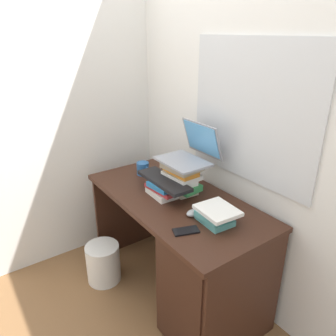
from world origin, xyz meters
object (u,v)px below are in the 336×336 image
book_stack_keyboard_riser (164,189)px  book_stack_side (216,215)px  laptop (191,152)px  cell_phone (186,231)px  wastebasket (103,263)px  book_stack_tall (182,177)px  keyboard (164,181)px  computer_mouse (194,212)px  mug (143,169)px  desk (203,268)px

book_stack_keyboard_riser → book_stack_side: size_ratio=1.07×
laptop → cell_phone: 0.55m
cell_phone → wastebasket: (-0.70, -0.19, -0.59)m
book_stack_tall → keyboard: bearing=-105.8°
cell_phone → wastebasket: 0.94m
book_stack_tall → computer_mouse: (0.26, -0.11, -0.10)m
mug → wastebasket: (0.06, -0.39, -0.63)m
cell_phone → wastebasket: cell_phone is taller
desk → book_stack_side: bearing=41.2°
book_stack_tall → laptop: (-0.00, 0.07, 0.15)m
book_stack_keyboard_riser → computer_mouse: 0.30m
keyboard → cell_phone: (0.40, -0.13, -0.10)m
desk → book_stack_tall: 0.57m
book_stack_tall → book_stack_side: bearing=-9.2°
computer_mouse → mug: mug is taller
wastebasket → laptop: bearing=56.8°
book_stack_side → wastebasket: (-0.72, -0.38, -0.63)m
book_stack_keyboard_riser → laptop: laptop is taller
book_stack_keyboard_riser → cell_phone: bearing=-18.7°
computer_mouse → wastebasket: bearing=-150.9°
book_stack_side → keyboard: (-0.42, -0.05, 0.06)m
book_stack_tall → computer_mouse: size_ratio=2.44×
computer_mouse → cell_phone: computer_mouse is taller
mug → wastebasket: size_ratio=0.44×
desk → laptop: laptop is taller
book_stack_side → book_stack_tall: bearing=170.8°
computer_mouse → cell_phone: 0.17m
computer_mouse → wastebasket: 0.91m
book_stack_side → wastebasket: 1.03m
desk → mug: (-0.74, 0.04, 0.38)m
desk → cell_phone: 0.37m
book_stack_tall → mug: size_ratio=2.02×
desk → book_stack_tall: (-0.35, 0.10, 0.44)m
book_stack_keyboard_riser → keyboard: 0.06m
mug → computer_mouse: bearing=-5.0°
computer_mouse → cell_phone: size_ratio=0.76×
book_stack_keyboard_riser → computer_mouse: book_stack_keyboard_riser is taller
keyboard → book_stack_side: bearing=7.7°
computer_mouse → wastebasket: (-0.60, -0.33, -0.60)m
book_stack_tall → cell_phone: book_stack_tall is taller
keyboard → desk: bearing=3.3°
desk → keyboard: (-0.38, -0.02, 0.44)m
book_stack_keyboard_riser → cell_phone: (0.40, -0.14, -0.04)m
book_stack_keyboard_riser → mug: size_ratio=1.95×
book_stack_tall → wastebasket: (-0.34, -0.44, -0.70)m
laptop → wastebasket: laptop is taller
desk → keyboard: bearing=-177.2°
keyboard → computer_mouse: keyboard is taller
computer_mouse → cell_phone: (0.10, -0.14, -0.01)m
computer_mouse → wastebasket: size_ratio=0.36×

